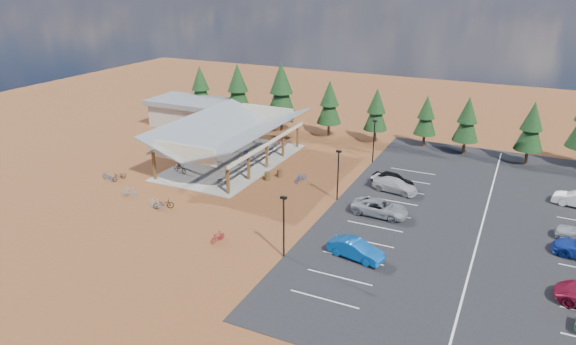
{
  "coord_description": "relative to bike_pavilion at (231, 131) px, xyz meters",
  "views": [
    {
      "loc": [
        20.44,
        -41.7,
        20.68
      ],
      "look_at": [
        -0.75,
        2.85,
        1.65
      ],
      "focal_mm": 32.0,
      "sensor_mm": 36.0,
      "label": 1
    }
  ],
  "objects": [
    {
      "name": "concrete_pad",
      "position": [
        0.0,
        0.0,
        -3.77
      ],
      "size": [
        10.6,
        18.6,
        0.1
      ],
      "primitive_type": "cube",
      "color": "gray",
      "rests_on": "ground"
    },
    {
      "name": "bike_3",
      "position": [
        -1.9,
        7.76,
        -3.26
      ],
      "size": [
        1.61,
        0.73,
        0.93
      ],
      "primitive_type": "imported",
      "rotation": [
        0.0,
        0.0,
        1.38
      ],
      "color": "maroon",
      "rests_on": "concrete_pad"
    },
    {
      "name": "car_1",
      "position": [
        20.18,
        -14.82,
        -3.05
      ],
      "size": [
        4.65,
        2.36,
        1.46
      ],
      "primitive_type": "imported",
      "rotation": [
        0.0,
        0.0,
        1.38
      ],
      "color": "#0A4798",
      "rests_on": "asphalt_lot"
    },
    {
      "name": "pine_6",
      "position": [
        24.23,
        14.75,
        0.59
      ],
      "size": [
        3.11,
        3.11,
        7.24
      ],
      "color": "#382314",
      "rests_on": "ground"
    },
    {
      "name": "car_3",
      "position": [
        19.58,
        -0.55,
        -3.11
      ],
      "size": [
        4.93,
        2.66,
        1.36
      ],
      "primitive_type": "imported",
      "rotation": [
        0.0,
        0.0,
        1.4
      ],
      "color": "#B4B4B4",
      "rests_on": "asphalt_lot"
    },
    {
      "name": "pine_0",
      "position": [
        -14.36,
        14.79,
        1.13
      ],
      "size": [
        3.48,
        3.48,
        8.11
      ],
      "color": "#382314",
      "rests_on": "ground"
    },
    {
      "name": "outbuilding",
      "position": [
        -14.0,
        11.0,
        -1.8
      ],
      "size": [
        11.0,
        7.0,
        3.9
      ],
      "color": "#ADA593",
      "rests_on": "ground"
    },
    {
      "name": "bike_11",
      "position": [
        9.03,
        -17.25,
        -3.35
      ],
      "size": [
        0.8,
        1.63,
        0.94
      ],
      "primitive_type": "imported",
      "rotation": [
        0.0,
        0.0,
        -0.24
      ],
      "color": "maroon",
      "rests_on": "ground"
    },
    {
      "name": "bike_2",
      "position": [
        -3.54,
        1.33,
        -3.31
      ],
      "size": [
        1.59,
        0.64,
        0.82
      ],
      "primitive_type": "imported",
      "rotation": [
        0.0,
        0.0,
        1.51
      ],
      "color": "navy",
      "rests_on": "concrete_pad"
    },
    {
      "name": "asphalt_lot",
      "position": [
        28.5,
        -4.0,
        -3.8
      ],
      "size": [
        27.0,
        44.0,
        0.04
      ],
      "primitive_type": "cube",
      "color": "black",
      "rests_on": "ground"
    },
    {
      "name": "bike_14",
      "position": [
        9.81,
        -2.1,
        -3.32
      ],
      "size": [
        1.06,
        2.01,
        1.01
      ],
      "primitive_type": "imported",
      "rotation": [
        0.0,
        0.0,
        -0.21
      ],
      "color": "#0F3997",
      "rests_on": "ground"
    },
    {
      "name": "trash_bin_0",
      "position": [
        7.2,
        -1.95,
        -3.37
      ],
      "size": [
        0.6,
        0.6,
        0.9
      ],
      "primitive_type": "cylinder",
      "color": "#4A361A",
      "rests_on": "ground"
    },
    {
      "name": "lamp_post_1",
      "position": [
        15.0,
        -5.0,
        -0.85
      ],
      "size": [
        0.5,
        0.25,
        5.14
      ],
      "color": "black",
      "rests_on": "ground"
    },
    {
      "name": "bike_13",
      "position": [
        0.22,
        -14.23,
        -3.3
      ],
      "size": [
        1.81,
        0.74,
        1.05
      ],
      "primitive_type": "imported",
      "rotation": [
        0.0,
        0.0,
        4.57
      ],
      "color": "#9CA1A5",
      "rests_on": "ground"
    },
    {
      "name": "pine_1",
      "position": [
        -7.58,
        14.37,
        1.65
      ],
      "size": [
        3.85,
        3.85,
        8.96
      ],
      "color": "#382314",
      "rests_on": "ground"
    },
    {
      "name": "bike_6",
      "position": [
        0.99,
        2.25,
        -3.26
      ],
      "size": [
        1.85,
        1.06,
        0.92
      ],
      "primitive_type": "imported",
      "rotation": [
        0.0,
        0.0,
        1.3
      ],
      "color": "#131495",
      "rests_on": "concrete_pad"
    },
    {
      "name": "pine_2",
      "position": [
        -0.52,
        14.22,
        2.09
      ],
      "size": [
        4.16,
        4.16,
        9.69
      ],
      "color": "#382314",
      "rests_on": "ground"
    },
    {
      "name": "bike_8",
      "position": [
        -8.02,
        -10.16,
        -3.38
      ],
      "size": [
        0.87,
        1.78,
        0.9
      ],
      "primitive_type": "imported",
      "rotation": [
        0.0,
        0.0,
        -0.17
      ],
      "color": "black",
      "rests_on": "ground"
    },
    {
      "name": "bike_12",
      "position": [
        0.87,
        -13.93,
        -3.32
      ],
      "size": [
        1.93,
        1.65,
        1.0
      ],
      "primitive_type": "imported",
      "rotation": [
        0.0,
        0.0,
        2.2
      ],
      "color": "black",
      "rests_on": "ground"
    },
    {
      "name": "lamp_post_0",
      "position": [
        15.0,
        -17.0,
        -0.85
      ],
      "size": [
        0.5,
        0.25,
        5.14
      ],
      "color": "black",
      "rests_on": "ground"
    },
    {
      "name": "bike_5",
      "position": [
        1.61,
        -0.53,
        -3.24
      ],
      "size": [
        1.63,
        0.55,
        0.97
      ],
      "primitive_type": "imported",
      "rotation": [
        0.0,
        0.0,
        1.63
      ],
      "color": "#96989D",
      "rests_on": "concrete_pad"
    },
    {
      "name": "pine_3",
      "position": [
        6.44,
        14.71,
        0.88
      ],
      "size": [
        3.31,
        3.31,
        7.7
      ],
      "color": "#382314",
      "rests_on": "ground"
    },
    {
      "name": "bike_1",
      "position": [
        -1.37,
        -2.64,
        -3.27
      ],
      "size": [
        1.55,
        0.69,
        0.9
      ],
      "primitive_type": "imported",
      "rotation": [
        0.0,
        0.0,
        1.39
      ],
      "color": "gray",
      "rests_on": "concrete_pad"
    },
    {
      "name": "bike_7",
      "position": [
        2.52,
        7.8,
        -3.25
      ],
      "size": [
        1.63,
        0.83,
        0.94
      ],
      "primitive_type": "imported",
      "rotation": [
        0.0,
        0.0,
        1.83
      ],
      "color": "maroon",
      "rests_on": "concrete_pad"
    },
    {
      "name": "ground",
      "position": [
        10.0,
        -7.0,
        -3.82
      ],
      "size": [
        140.0,
        140.0,
        0.0
      ],
      "primitive_type": "plane",
      "color": "brown",
      "rests_on": "ground"
    },
    {
      "name": "car_2",
      "position": [
        19.73,
        -6.54,
        -3.07
      ],
      "size": [
        5.24,
        2.55,
        1.44
      ],
      "primitive_type": "imported",
      "rotation": [
        0.0,
        0.0,
        1.54
      ],
      "color": "gray",
      "rests_on": "asphalt_lot"
    },
    {
      "name": "car_4",
      "position": [
        19.04,
        0.74,
        -3.04
      ],
      "size": [
        4.62,
        2.57,
        1.49
      ],
      "primitive_type": "imported",
      "rotation": [
        0.0,
        0.0,
        1.38
      ],
      "color": "black",
      "rests_on": "asphalt_lot"
    },
    {
      "name": "pine_4",
      "position": [
        12.93,
        14.74,
        0.58
      ],
      "size": [
        3.1,
        3.1,
        7.22
      ],
      "color": "#382314",
      "rests_on": "ground"
    },
    {
      "name": "bike_4",
      "position": [
        2.9,
        -6.65,
        -3.32
      ],
      "size": [
        1.59,
        0.75,
        0.8
      ],
      "primitive_type": "imported",
      "rotation": [
        0.0,
        0.0,
        1.42
      ],
      "color": "black",
      "rests_on": "concrete_pad"
    },
    {
      "name": "bike_0",
      "position": [
        -3.38,
        -5.65,
        -3.22
      ],
      "size": [
        2.01,
        1.06,
        1.01
      ],
      "primitive_type": "imported",
      "rotation": [
        0.0,
        0.0,
        1.36
      ],
      "color": "black",
      "rests_on": "concrete_pad"
    },
    {
      "name": "bike_10",
      "position": [
        -9.09,
        -10.72,
        -3.36
      ],
      "size": [
        1.82,
        0.79,
        0.93
      ],
      "primitive_type": "imported",
      "rotation": [
        0.0,
        0.0,
        4.61
      ],
      "color": "navy",
      "rests_on": "ground"
    },
    {
      "name": "bike_9",
      "position": [
        -4.03,
        -13.08,
        -3.32
      ],
      "size": [
        1.73,
        1.11,
        1.01
      ],
      "primitive_type": "imported",
      "rotation": [
        0.0,
        0.0,
        1.98
      ],
      "color": "gray",
      "rests_on": "ground"
    },
    {
      "name": "bike_pavilion",
      "position": [
        0.0,
        0.0,
        0.0
      ],
      "size": [
        11.65,
        19.4,
        4.97
      ],
      "color": "brown",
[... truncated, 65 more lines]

